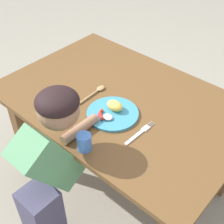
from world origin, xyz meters
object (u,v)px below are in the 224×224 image
plate (113,112)px  spoon (96,92)px  drinking_cup (84,142)px  person (49,173)px  fork (139,133)px

plate → spoon: size_ratio=1.29×
drinking_cup → person: 0.23m
spoon → plate: bearing=-113.7°
fork → person: bearing=152.8°
plate → person: 0.43m
fork → spoon: (-0.37, 0.09, 0.00)m
plate → drinking_cup: size_ratio=3.22×
drinking_cup → person: size_ratio=0.08×
fork → drinking_cup: size_ratio=2.48×
plate → person: bearing=-93.7°
spoon → person: person is taller
spoon → drinking_cup: bearing=-145.5°
drinking_cup → fork: bearing=61.9°
fork → person: (-0.21, -0.38, -0.11)m
fork → drinking_cup: bearing=153.8°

